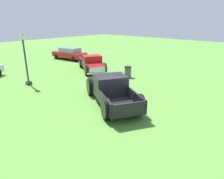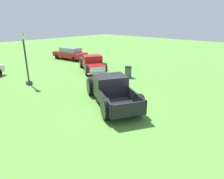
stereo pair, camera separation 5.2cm
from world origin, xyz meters
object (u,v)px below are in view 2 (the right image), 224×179
object	(u,v)px
pickup_truck_foreground	(110,89)
sedan_distant_a	(70,53)
pickup_truck_behind_left	(93,64)
lamp_post_near	(26,59)
trash_can	(128,72)

from	to	relation	value
pickup_truck_foreground	sedan_distant_a	bearing A→B (deg)	62.94
sedan_distant_a	pickup_truck_behind_left	bearing A→B (deg)	-108.52
lamp_post_near	trash_can	distance (m)	8.11
pickup_truck_behind_left	trash_can	world-z (taller)	pickup_truck_behind_left
pickup_truck_behind_left	trash_can	size ratio (longest dim) A/B	5.38
lamp_post_near	pickup_truck_foreground	bearing A→B (deg)	-75.92
pickup_truck_behind_left	sedan_distant_a	xyz separation A→B (m)	(2.17, 6.48, 0.04)
pickup_truck_foreground	lamp_post_near	world-z (taller)	lamp_post_near
pickup_truck_foreground	sedan_distant_a	xyz separation A→B (m)	(6.53, 12.79, -0.03)
sedan_distant_a	lamp_post_near	world-z (taller)	lamp_post_near
pickup_truck_foreground	trash_can	world-z (taller)	pickup_truck_foreground
sedan_distant_a	lamp_post_near	size ratio (longest dim) A/B	1.19
pickup_truck_foreground	pickup_truck_behind_left	bearing A→B (deg)	55.34
trash_can	lamp_post_near	bearing A→B (deg)	147.31
pickup_truck_foreground	trash_can	distance (m)	5.61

